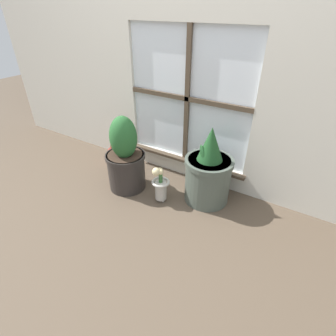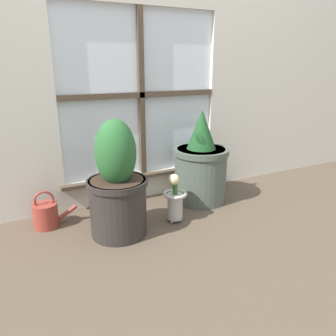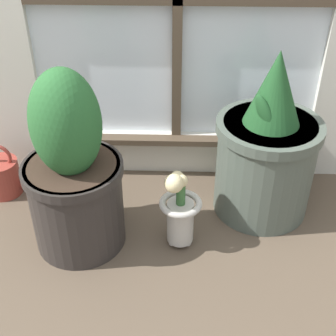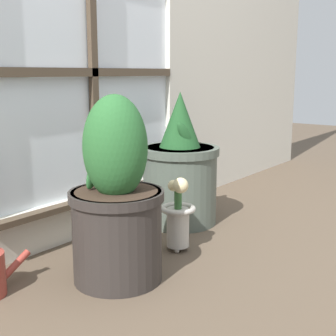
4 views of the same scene
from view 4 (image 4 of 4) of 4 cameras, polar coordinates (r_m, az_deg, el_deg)
ground_plane at (r=1.86m, az=3.75°, el=-10.93°), size 10.00×10.00×0.00m
potted_plant_left at (r=1.60m, az=-6.31°, el=-4.39°), size 0.33×0.33×0.64m
potted_plant_right at (r=2.22m, az=1.45°, el=-0.41°), size 0.37×0.37×0.63m
flower_vase at (r=1.89m, az=1.23°, el=-5.80°), size 0.14×0.14×0.31m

